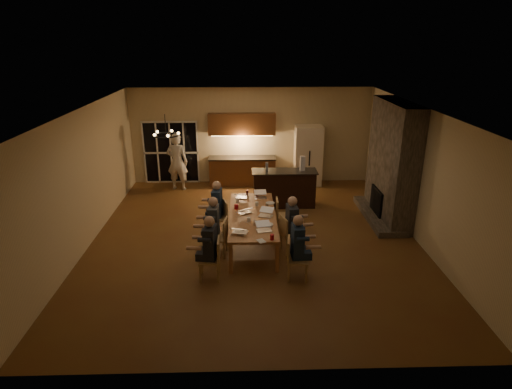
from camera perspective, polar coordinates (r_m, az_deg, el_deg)
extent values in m
plane|color=brown|center=(10.74, -0.19, -5.88)|extent=(9.00, 9.00, 0.00)
cube|color=tan|center=(14.50, -0.69, 7.83)|extent=(8.00, 0.04, 3.20)
cube|color=tan|center=(10.81, -22.05, 1.89)|extent=(0.04, 9.00, 3.20)
cube|color=tan|center=(11.00, 21.25, 2.30)|extent=(0.04, 9.00, 3.20)
cube|color=white|center=(9.75, -0.22, 11.34)|extent=(8.00, 9.00, 0.04)
cube|color=black|center=(14.78, -11.25, 5.49)|extent=(1.86, 0.08, 2.10)
cube|color=#5F544B|center=(11.95, 17.71, 4.11)|extent=(0.58, 2.50, 3.20)
cube|color=#EEE1C7|center=(14.44, 6.94, 5.18)|extent=(0.90, 0.68, 2.00)
cube|color=#BF774C|center=(10.37, -0.47, -4.58)|extent=(1.10, 2.94, 0.75)
cube|color=black|center=(12.61, 3.76, 0.82)|extent=(1.89, 0.68, 1.08)
imported|color=silver|center=(14.08, -10.46, 4.32)|extent=(0.75, 0.56, 1.87)
torus|color=black|center=(9.49, -11.89, 7.76)|extent=(0.56, 0.56, 0.03)
cylinder|color=silver|center=(9.82, -0.96, -3.36)|extent=(0.08, 0.08, 0.10)
cylinder|color=silver|center=(10.71, 0.12, -1.26)|extent=(0.09, 0.09, 0.10)
cylinder|color=silver|center=(10.93, -2.51, -0.83)|extent=(0.08, 0.08, 0.10)
cylinder|color=#AC0B15|center=(8.98, 2.15, -5.70)|extent=(0.09, 0.09, 0.12)
cylinder|color=#AC0B15|center=(10.53, -2.64, -1.62)|extent=(0.10, 0.10, 0.12)
cylinder|color=#AC0B15|center=(11.45, 0.06, 0.25)|extent=(0.08, 0.08, 0.12)
cylinder|color=#B2B2B7|center=(9.63, -0.17, -3.79)|extent=(0.06, 0.06, 0.12)
cylinder|color=#3F0F0C|center=(11.47, -1.18, 0.28)|extent=(0.06, 0.06, 0.12)
cylinder|color=#B2B2B7|center=(10.53, 1.45, -1.61)|extent=(0.07, 0.07, 0.12)
cylinder|color=silver|center=(9.67, 1.60, -4.01)|extent=(0.24, 0.24, 0.02)
cylinder|color=silver|center=(9.37, -2.20, -4.85)|extent=(0.23, 0.23, 0.02)
cylinder|color=silver|center=(10.89, 1.91, -1.14)|extent=(0.23, 0.23, 0.02)
cube|color=white|center=(8.93, 0.70, -6.22)|extent=(0.22, 0.25, 0.01)
cylinder|color=#99999E|center=(12.42, 1.45, 3.76)|extent=(0.08, 0.08, 0.24)
cube|color=silver|center=(12.46, 6.21, 4.15)|extent=(0.15, 0.15, 0.43)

